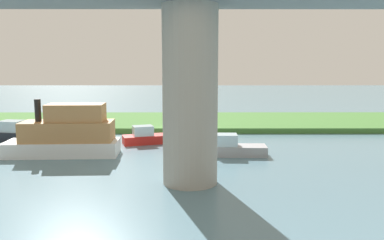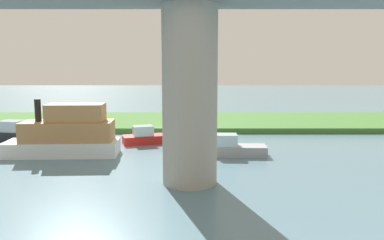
% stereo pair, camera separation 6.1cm
% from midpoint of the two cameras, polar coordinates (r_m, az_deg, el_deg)
% --- Properties ---
extents(ground_plane, '(160.00, 160.00, 0.00)m').
position_cam_midpoint_polar(ground_plane, '(36.50, -1.82, -1.99)').
color(ground_plane, slate).
extents(grassy_bank, '(80.00, 12.00, 0.50)m').
position_cam_midpoint_polar(grassy_bank, '(42.38, -1.58, -0.23)').
color(grassy_bank, '#427533').
rests_on(grassy_bank, ground).
extents(bridge_pylon, '(2.92, 2.92, 9.42)m').
position_cam_midpoint_polar(bridge_pylon, '(20.93, -0.25, 3.44)').
color(bridge_pylon, '#9E998E').
rests_on(bridge_pylon, ground).
extents(person_on_bank, '(0.45, 0.45, 1.39)m').
position_cam_midpoint_polar(person_on_bank, '(38.42, -2.68, 0.33)').
color(person_on_bank, '#2D334C').
rests_on(person_on_bank, grassy_bank).
extents(mooring_post, '(0.20, 0.20, 1.10)m').
position_cam_midpoint_polar(mooring_post, '(37.50, -2.42, -0.10)').
color(mooring_post, brown).
rests_on(mooring_post, grassy_bank).
extents(houseboat_blue, '(7.89, 2.91, 3.98)m').
position_cam_midpoint_polar(houseboat_blue, '(29.18, -17.60, -2.01)').
color(houseboat_blue, white).
rests_on(houseboat_blue, ground).
extents(pontoon_yellow, '(4.62, 2.79, 1.45)m').
position_cam_midpoint_polar(pontoon_yellow, '(32.32, -6.22, -2.43)').
color(pontoon_yellow, red).
rests_on(pontoon_yellow, ground).
extents(riverboat_paddlewheel, '(5.35, 2.76, 1.70)m').
position_cam_midpoint_polar(riverboat_paddlewheel, '(36.10, -23.63, -1.81)').
color(riverboat_paddlewheel, '#1E232D').
rests_on(riverboat_paddlewheel, ground).
extents(skiff_small, '(4.57, 1.73, 1.51)m').
position_cam_midpoint_polar(skiff_small, '(28.11, 5.77, -3.99)').
color(skiff_small, '#99999E').
rests_on(skiff_small, ground).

